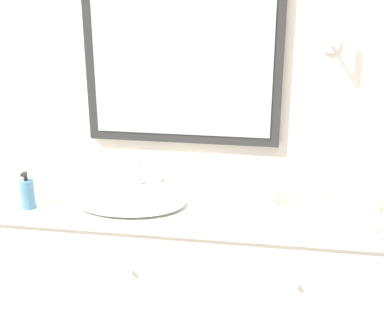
# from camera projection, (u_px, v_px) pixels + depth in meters

# --- Properties ---
(wall_back) EXTENTS (8.00, 0.18, 2.55)m
(wall_back) POSITION_uv_depth(u_px,v_px,m) (226.00, 108.00, 2.60)
(wall_back) COLOR silver
(wall_back) RESTS_ON ground_plane
(vanity_counter) EXTENTS (2.05, 0.54, 0.89)m
(vanity_counter) POSITION_uv_depth(u_px,v_px,m) (218.00, 289.00, 2.62)
(vanity_counter) COLOR beige
(vanity_counter) RESTS_ON ground_plane
(sink_basin) EXTENTS (0.55, 0.42, 0.16)m
(sink_basin) POSITION_uv_depth(u_px,v_px,m) (129.00, 199.00, 2.50)
(sink_basin) COLOR silver
(sink_basin) RESTS_ON vanity_counter
(soap_bottle) EXTENTS (0.07, 0.07, 0.18)m
(soap_bottle) POSITION_uv_depth(u_px,v_px,m) (27.00, 193.00, 2.43)
(soap_bottle) COLOR teal
(soap_bottle) RESTS_ON vanity_counter
(appliance_box) EXTENTS (0.24, 0.12, 0.13)m
(appliance_box) POSITION_uv_depth(u_px,v_px,m) (251.00, 189.00, 2.50)
(appliance_box) COLOR white
(appliance_box) RESTS_ON vanity_counter
(picture_frame) EXTENTS (0.12, 0.01, 0.14)m
(picture_frame) POSITION_uv_depth(u_px,v_px,m) (318.00, 186.00, 2.51)
(picture_frame) COLOR #B2B2B7
(picture_frame) RESTS_ON vanity_counter
(hand_towel_near_sink) EXTENTS (0.19, 0.11, 0.05)m
(hand_towel_near_sink) POSITION_uv_depth(u_px,v_px,m) (357.00, 202.00, 2.45)
(hand_towel_near_sink) COLOR #B7A899
(hand_towel_near_sink) RESTS_ON vanity_counter
(hand_towel_far_corner) EXTENTS (0.14, 0.12, 0.05)m
(hand_towel_far_corner) POSITION_uv_depth(u_px,v_px,m) (356.00, 222.00, 2.25)
(hand_towel_far_corner) COLOR white
(hand_towel_far_corner) RESTS_ON vanity_counter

